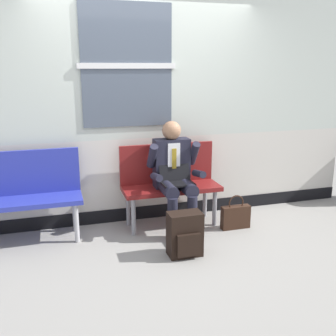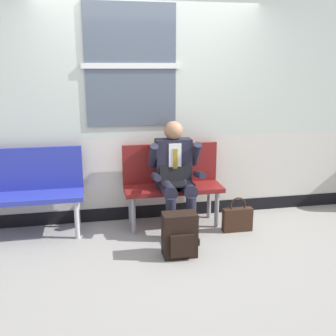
{
  "view_description": "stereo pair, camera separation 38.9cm",
  "coord_description": "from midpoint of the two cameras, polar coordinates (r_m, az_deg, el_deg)",
  "views": [
    {
      "loc": [
        -1.06,
        -3.78,
        1.81
      ],
      "look_at": [
        0.1,
        0.09,
        0.75
      ],
      "focal_mm": 41.66,
      "sensor_mm": 36.0,
      "label": 1
    },
    {
      "loc": [
        -0.68,
        -3.88,
        1.81
      ],
      "look_at": [
        0.1,
        0.09,
        0.75
      ],
      "focal_mm": 41.66,
      "sensor_mm": 36.0,
      "label": 2
    }
  ],
  "objects": [
    {
      "name": "bench_empty",
      "position": [
        4.42,
        -23.56,
        -3.12
      ],
      "size": [
        1.3,
        0.42,
        0.96
      ],
      "color": "#28339E",
      "rests_on": "ground"
    },
    {
      "name": "ground_plane",
      "position": [
        4.32,
        -3.56,
        -10.09
      ],
      "size": [
        18.0,
        18.0,
        0.0
      ],
      "primitive_type": "plane",
      "color": "gray"
    },
    {
      "name": "bench_with_person",
      "position": [
        4.51,
        -2.25,
        -1.66
      ],
      "size": [
        1.12,
        0.42,
        0.94
      ],
      "color": "maroon",
      "rests_on": "ground"
    },
    {
      "name": "backpack",
      "position": [
        3.84,
        -0.42,
        -9.8
      ],
      "size": [
        0.33,
        0.23,
        0.44
      ],
      "color": "black",
      "rests_on": "ground"
    },
    {
      "name": "handbag",
      "position": [
        4.52,
        7.42,
        -7.07
      ],
      "size": [
        0.34,
        0.1,
        0.4
      ],
      "color": "#331E14",
      "rests_on": "ground"
    },
    {
      "name": "station_wall",
      "position": [
        4.57,
        -5.74,
        9.67
      ],
      "size": [
        5.33,
        0.17,
        2.84
      ],
      "color": "beige",
      "rests_on": "ground"
    },
    {
      "name": "person_seated",
      "position": [
        4.29,
        -1.6,
        -0.96
      ],
      "size": [
        0.57,
        0.7,
        1.23
      ],
      "color": "#1E1E2D",
      "rests_on": "ground"
    }
  ]
}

